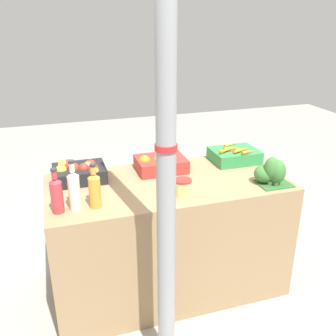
{
  "coord_description": "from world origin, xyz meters",
  "views": [
    {
      "loc": [
        -0.7,
        -2.22,
        1.91
      ],
      "look_at": [
        0.0,
        0.0,
        0.96
      ],
      "focal_mm": 40.0,
      "sensor_mm": 36.0,
      "label": 1
    }
  ],
  "objects_px": {
    "apple_crate": "(79,172)",
    "pickle_jar": "(183,188)",
    "carrot_crate": "(234,155)",
    "support_pole": "(166,160)",
    "orange_crate": "(161,163)",
    "juice_bottle_amber": "(95,189)",
    "juice_bottle_cloudy": "(74,190)",
    "broccoli_pile": "(271,172)",
    "juice_bottle_ruby": "(57,194)"
  },
  "relations": [
    {
      "from": "juice_bottle_cloudy",
      "to": "juice_bottle_amber",
      "type": "xyz_separation_m",
      "value": [
        0.12,
        0.0,
        -0.01
      ]
    },
    {
      "from": "orange_crate",
      "to": "juice_bottle_ruby",
      "type": "relative_size",
      "value": 1.3
    },
    {
      "from": "orange_crate",
      "to": "juice_bottle_cloudy",
      "type": "height_order",
      "value": "juice_bottle_cloudy"
    },
    {
      "from": "support_pole",
      "to": "pickle_jar",
      "type": "relative_size",
      "value": 23.02
    },
    {
      "from": "apple_crate",
      "to": "broccoli_pile",
      "type": "xyz_separation_m",
      "value": [
        1.21,
        -0.47,
        0.03
      ]
    },
    {
      "from": "juice_bottle_amber",
      "to": "pickle_jar",
      "type": "distance_m",
      "value": 0.54
    },
    {
      "from": "juice_bottle_ruby",
      "to": "juice_bottle_cloudy",
      "type": "xyz_separation_m",
      "value": [
        0.1,
        -0.0,
        0.02
      ]
    },
    {
      "from": "support_pole",
      "to": "juice_bottle_amber",
      "type": "bearing_deg",
      "value": 123.26
    },
    {
      "from": "apple_crate",
      "to": "juice_bottle_amber",
      "type": "xyz_separation_m",
      "value": [
        0.06,
        -0.43,
        0.05
      ]
    },
    {
      "from": "juice_bottle_ruby",
      "to": "juice_bottle_amber",
      "type": "relative_size",
      "value": 0.99
    },
    {
      "from": "apple_crate",
      "to": "carrot_crate",
      "type": "height_order",
      "value": "apple_crate"
    },
    {
      "from": "orange_crate",
      "to": "juice_bottle_amber",
      "type": "distance_m",
      "value": 0.67
    },
    {
      "from": "carrot_crate",
      "to": "juice_bottle_amber",
      "type": "height_order",
      "value": "juice_bottle_amber"
    },
    {
      "from": "support_pole",
      "to": "juice_bottle_ruby",
      "type": "relative_size",
      "value": 9.49
    },
    {
      "from": "carrot_crate",
      "to": "pickle_jar",
      "type": "bearing_deg",
      "value": -142.7
    },
    {
      "from": "broccoli_pile",
      "to": "apple_crate",
      "type": "bearing_deg",
      "value": 158.94
    },
    {
      "from": "juice_bottle_cloudy",
      "to": "juice_bottle_amber",
      "type": "height_order",
      "value": "juice_bottle_cloudy"
    },
    {
      "from": "orange_crate",
      "to": "juice_bottle_amber",
      "type": "height_order",
      "value": "juice_bottle_amber"
    },
    {
      "from": "orange_crate",
      "to": "broccoli_pile",
      "type": "bearing_deg",
      "value": -35.98
    },
    {
      "from": "support_pole",
      "to": "carrot_crate",
      "type": "relative_size",
      "value": 7.32
    },
    {
      "from": "apple_crate",
      "to": "juice_bottle_amber",
      "type": "relative_size",
      "value": 1.29
    },
    {
      "from": "juice_bottle_cloudy",
      "to": "orange_crate",
      "type": "bearing_deg",
      "value": 33.19
    },
    {
      "from": "broccoli_pile",
      "to": "juice_bottle_ruby",
      "type": "distance_m",
      "value": 1.37
    },
    {
      "from": "orange_crate",
      "to": "juice_bottle_amber",
      "type": "relative_size",
      "value": 1.29
    },
    {
      "from": "orange_crate",
      "to": "carrot_crate",
      "type": "height_order",
      "value": "orange_crate"
    },
    {
      "from": "apple_crate",
      "to": "juice_bottle_amber",
      "type": "distance_m",
      "value": 0.44
    },
    {
      "from": "carrot_crate",
      "to": "juice_bottle_ruby",
      "type": "xyz_separation_m",
      "value": [
        -1.33,
        -0.42,
        0.06
      ]
    },
    {
      "from": "support_pole",
      "to": "carrot_crate",
      "type": "bearing_deg",
      "value": 46.72
    },
    {
      "from": "carrot_crate",
      "to": "apple_crate",
      "type": "bearing_deg",
      "value": 179.71
    },
    {
      "from": "carrot_crate",
      "to": "juice_bottle_amber",
      "type": "distance_m",
      "value": 1.2
    },
    {
      "from": "juice_bottle_ruby",
      "to": "juice_bottle_cloudy",
      "type": "relative_size",
      "value": 0.88
    },
    {
      "from": "apple_crate",
      "to": "juice_bottle_cloudy",
      "type": "bearing_deg",
      "value": -97.7
    },
    {
      "from": "juice_bottle_ruby",
      "to": "broccoli_pile",
      "type": "bearing_deg",
      "value": -1.49
    },
    {
      "from": "support_pole",
      "to": "juice_bottle_ruby",
      "type": "xyz_separation_m",
      "value": [
        -0.51,
        0.45,
        -0.31
      ]
    },
    {
      "from": "juice_bottle_amber",
      "to": "carrot_crate",
      "type": "bearing_deg",
      "value": 20.72
    },
    {
      "from": "pickle_jar",
      "to": "apple_crate",
      "type": "bearing_deg",
      "value": 143.04
    },
    {
      "from": "apple_crate",
      "to": "pickle_jar",
      "type": "height_order",
      "value": "apple_crate"
    },
    {
      "from": "apple_crate",
      "to": "pickle_jar",
      "type": "xyz_separation_m",
      "value": [
        0.6,
        -0.45,
        -0.0
      ]
    },
    {
      "from": "orange_crate",
      "to": "pickle_jar",
      "type": "height_order",
      "value": "orange_crate"
    },
    {
      "from": "orange_crate",
      "to": "pickle_jar",
      "type": "bearing_deg",
      "value": -88.17
    },
    {
      "from": "carrot_crate",
      "to": "juice_bottle_ruby",
      "type": "height_order",
      "value": "juice_bottle_ruby"
    },
    {
      "from": "orange_crate",
      "to": "juice_bottle_amber",
      "type": "bearing_deg",
      "value": -141.42
    },
    {
      "from": "carrot_crate",
      "to": "juice_bottle_cloudy",
      "type": "height_order",
      "value": "juice_bottle_cloudy"
    },
    {
      "from": "orange_crate",
      "to": "pickle_jar",
      "type": "distance_m",
      "value": 0.44
    },
    {
      "from": "juice_bottle_amber",
      "to": "apple_crate",
      "type": "bearing_deg",
      "value": 97.56
    },
    {
      "from": "pickle_jar",
      "to": "carrot_crate",
      "type": "bearing_deg",
      "value": 37.3
    },
    {
      "from": "broccoli_pile",
      "to": "juice_bottle_cloudy",
      "type": "relative_size",
      "value": 0.77
    },
    {
      "from": "apple_crate",
      "to": "juice_bottle_cloudy",
      "type": "height_order",
      "value": "juice_bottle_cloudy"
    },
    {
      "from": "support_pole",
      "to": "orange_crate",
      "type": "distance_m",
      "value": 0.97
    },
    {
      "from": "support_pole",
      "to": "carrot_crate",
      "type": "xyz_separation_m",
      "value": [
        0.82,
        0.88,
        -0.37
      ]
    }
  ]
}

